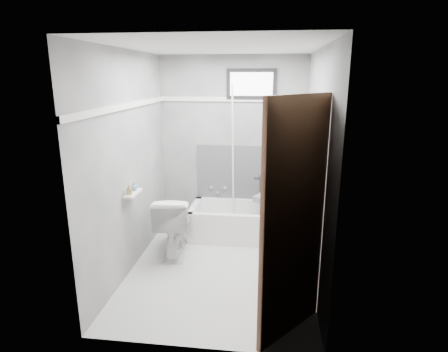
% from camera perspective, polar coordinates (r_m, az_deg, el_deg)
% --- Properties ---
extents(floor, '(2.60, 2.60, 0.00)m').
position_cam_1_polar(floor, '(4.40, -0.58, -13.90)').
color(floor, silver).
rests_on(floor, ground).
extents(ceiling, '(2.60, 2.60, 0.00)m').
position_cam_1_polar(ceiling, '(3.86, -0.68, 19.10)').
color(ceiling, silver).
rests_on(ceiling, floor).
extents(wall_back, '(2.00, 0.02, 2.40)m').
position_cam_1_polar(wall_back, '(5.22, 1.30, 4.81)').
color(wall_back, slate).
rests_on(wall_back, floor).
extents(wall_front, '(2.00, 0.02, 2.40)m').
position_cam_1_polar(wall_front, '(2.73, -4.31, -4.89)').
color(wall_front, slate).
rests_on(wall_front, floor).
extents(wall_left, '(0.02, 2.60, 2.40)m').
position_cam_1_polar(wall_left, '(4.21, -14.26, 1.84)').
color(wall_left, slate).
rests_on(wall_left, floor).
extents(wall_right, '(0.02, 2.60, 2.40)m').
position_cam_1_polar(wall_right, '(3.95, 13.90, 1.03)').
color(wall_right, slate).
rests_on(wall_right, floor).
extents(bathtub, '(1.50, 0.70, 0.42)m').
position_cam_1_polar(bathtub, '(5.12, 3.38, -6.96)').
color(bathtub, white).
rests_on(bathtub, floor).
extents(office_chair, '(0.79, 0.79, 1.02)m').
position_cam_1_polar(office_chair, '(5.02, 8.16, -2.48)').
color(office_chair, slate).
rests_on(office_chair, bathtub).
extents(toilet, '(0.53, 0.81, 0.75)m').
position_cam_1_polar(toilet, '(4.63, -7.74, -7.35)').
color(toilet, white).
rests_on(toilet, floor).
extents(door, '(0.78, 0.78, 2.00)m').
position_cam_1_polar(door, '(2.81, 16.14, -9.25)').
color(door, brown).
rests_on(door, floor).
extents(window, '(0.66, 0.04, 0.40)m').
position_cam_1_polar(window, '(5.10, 4.21, 13.80)').
color(window, black).
rests_on(window, wall_back).
extents(backerboard, '(1.50, 0.02, 0.78)m').
position_cam_1_polar(backerboard, '(5.28, 3.96, 0.45)').
color(backerboard, '#4C4C4F').
rests_on(backerboard, wall_back).
extents(trim_back, '(2.00, 0.02, 0.06)m').
position_cam_1_polar(trim_back, '(5.13, 1.32, 11.61)').
color(trim_back, white).
rests_on(trim_back, wall_back).
extents(trim_left, '(0.02, 2.60, 0.06)m').
position_cam_1_polar(trim_left, '(4.11, -14.65, 10.28)').
color(trim_left, white).
rests_on(trim_left, wall_left).
extents(pole, '(0.02, 0.30, 1.93)m').
position_cam_1_polar(pole, '(5.01, 1.38, 2.63)').
color(pole, white).
rests_on(pole, bathtub).
extents(shelf, '(0.10, 0.32, 0.02)m').
position_cam_1_polar(shelf, '(4.15, -13.68, -2.59)').
color(shelf, white).
rests_on(shelf, wall_left).
extents(soap_bottle_a, '(0.06, 0.06, 0.12)m').
position_cam_1_polar(soap_bottle_a, '(4.07, -14.26, -2.04)').
color(soap_bottle_a, olive).
rests_on(soap_bottle_a, shelf).
extents(soap_bottle_b, '(0.10, 0.10, 0.09)m').
position_cam_1_polar(soap_bottle_b, '(4.19, -13.57, -1.56)').
color(soap_bottle_b, teal).
rests_on(soap_bottle_b, shelf).
extents(faucet, '(0.26, 0.10, 0.16)m').
position_cam_1_polar(faucet, '(5.37, -0.90, -2.04)').
color(faucet, silver).
rests_on(faucet, wall_back).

